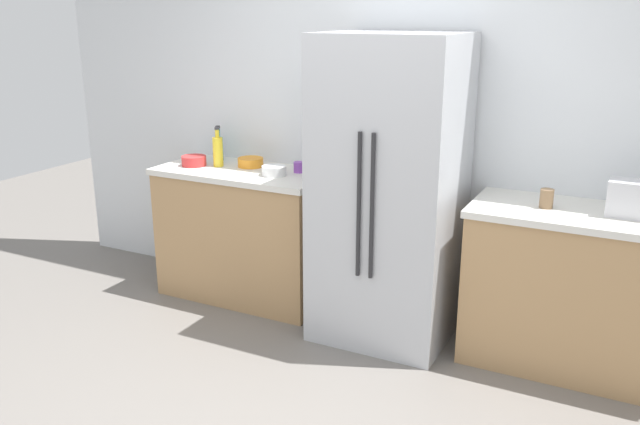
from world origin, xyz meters
TOP-DOWN VIEW (x-y plane):
  - kitchen_back_panel at (0.00, 1.68)m, footprint 5.53×0.10m
  - counter_left at (-1.04, 1.34)m, footprint 1.21×0.60m
  - counter_right at (1.25, 1.34)m, footprint 1.37×0.60m
  - refrigerator at (0.06, 1.26)m, footprint 0.81×0.74m
  - toaster at (1.39, 1.36)m, footprint 0.24×0.16m
  - bottle_a at (-1.25, 1.35)m, footprint 0.07×0.07m
  - bottle_b at (-1.36, 1.50)m, footprint 0.07×0.07m
  - cup_a at (0.96, 1.32)m, footprint 0.07×0.07m
  - cup_b at (-0.66, 1.44)m, footprint 0.07×0.07m
  - bowl_a at (-1.04, 1.44)m, footprint 0.18×0.18m
  - bowl_b at (-0.77, 1.29)m, footprint 0.16×0.16m
  - bowl_c at (-1.42, 1.28)m, footprint 0.17×0.17m

SIDE VIEW (x-z plane):
  - counter_right at x=1.25m, z-range 0.00..0.93m
  - counter_left at x=-1.04m, z-range 0.00..0.93m
  - refrigerator at x=0.06m, z-range 0.00..1.86m
  - bowl_a at x=-1.04m, z-range 0.93..0.99m
  - bowl_b at x=-0.77m, z-range 0.93..0.99m
  - bowl_c at x=-1.42m, z-range 0.93..1.00m
  - cup_b at x=-0.66m, z-range 0.93..1.00m
  - cup_a at x=0.96m, z-range 0.93..1.04m
  - toaster at x=1.39m, z-range 0.93..1.12m
  - bottle_b at x=-1.36m, z-range 0.90..1.16m
  - bottle_a at x=-1.25m, z-range 0.90..1.18m
  - kitchen_back_panel at x=0.00m, z-range 0.00..3.10m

